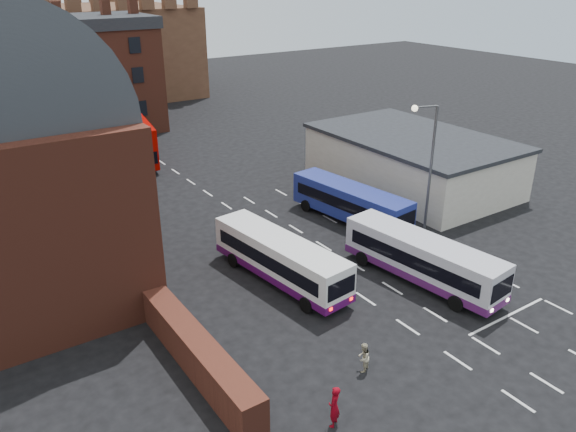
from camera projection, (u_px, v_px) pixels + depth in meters
ground at (396, 320)px, 28.89m from camera, size 180.00×180.00×0.00m
forecourt_wall at (198, 355)px, 24.82m from camera, size 1.20×10.00×1.80m
cream_building at (411, 160)px, 46.34m from camera, size 10.40×16.40×4.25m
brick_terrace at (48, 85)px, 58.53m from camera, size 22.00×10.00×11.00m
castle_keep at (103, 51)px, 79.66m from camera, size 22.00×22.00×12.00m
bus_white_outbound at (280, 256)px, 31.94m from camera, size 3.34×9.89×2.64m
bus_white_inbound at (422, 257)px, 31.86m from camera, size 3.39×10.02×2.68m
bus_blue at (351, 201)px, 39.59m from camera, size 3.40×9.85×2.63m
bus_red_double at (135, 139)px, 52.21m from camera, size 3.99×10.29×4.02m
street_lamp at (427, 159)px, 35.80m from camera, size 1.76×0.77×9.00m
pedestrian_red at (334, 407)px, 21.85m from camera, size 0.79×0.73×1.82m
pedestrian_beige at (363, 357)px, 24.93m from camera, size 0.87×0.81×1.43m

